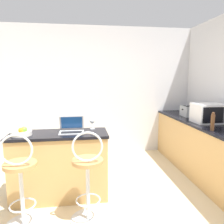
{
  "coord_description": "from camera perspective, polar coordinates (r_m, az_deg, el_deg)",
  "views": [
    {
      "loc": [
        -0.09,
        -1.98,
        1.59
      ],
      "look_at": [
        0.45,
        1.81,
        0.98
      ],
      "focal_mm": 35.0,
      "sensor_mm": 36.0,
      "label": 1
    }
  ],
  "objects": [
    {
      "name": "wall_back",
      "position": [
        4.5,
        -6.98,
        5.26
      ],
      "size": [
        12.0,
        0.06,
        2.6
      ],
      "color": "silver",
      "rests_on": "ground_plane"
    },
    {
      "name": "breakfast_bar",
      "position": [
        3.03,
        -13.43,
        -13.43
      ],
      "size": [
        1.25,
        0.49,
        0.88
      ],
      "color": "tan",
      "rests_on": "ground_plane"
    },
    {
      "name": "counter_right",
      "position": [
        3.75,
        24.56,
        -9.65
      ],
      "size": [
        0.66,
        3.01,
        0.88
      ],
      "color": "tan",
      "rests_on": "ground_plane"
    },
    {
      "name": "bar_stool_near",
      "position": [
        2.57,
        -22.74,
        -16.83
      ],
      "size": [
        0.4,
        0.4,
        1.05
      ],
      "color": "silver",
      "rests_on": "ground_plane"
    },
    {
      "name": "bar_stool_far",
      "position": [
        2.49,
        -6.34,
        -17.03
      ],
      "size": [
        0.4,
        0.4,
        1.05
      ],
      "color": "silver",
      "rests_on": "ground_plane"
    },
    {
      "name": "laptop",
      "position": [
        2.91,
        -10.5,
        -4.13
      ],
      "size": [
        0.31,
        0.26,
        0.21
      ],
      "color": "#B7BABF",
      "rests_on": "breakfast_bar"
    },
    {
      "name": "microwave",
      "position": [
        3.76,
        23.95,
        -0.28
      ],
      "size": [
        0.46,
        0.37,
        0.3
      ],
      "color": "silver",
      "rests_on": "counter_right"
    },
    {
      "name": "toaster",
      "position": [
        4.25,
        19.31,
        0.2
      ],
      "size": [
        0.23,
        0.28,
        0.19
      ],
      "color": "#9EA3A8",
      "rests_on": "counter_right"
    },
    {
      "name": "pepper_mill",
      "position": [
        3.21,
        24.8,
        -2.34
      ],
      "size": [
        0.05,
        0.05,
        0.25
      ],
      "color": "#4C2D19",
      "rests_on": "counter_right"
    },
    {
      "name": "fruit_bowl",
      "position": [
        2.91,
        -22.52,
        -4.96
      ],
      "size": [
        0.25,
        0.25,
        0.11
      ],
      "color": "silver",
      "rests_on": "breakfast_bar"
    },
    {
      "name": "wine_glass_tall",
      "position": [
        3.03,
        -5.21,
        -2.42
      ],
      "size": [
        0.07,
        0.07,
        0.15
      ],
      "color": "silver",
      "rests_on": "breakfast_bar"
    }
  ]
}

